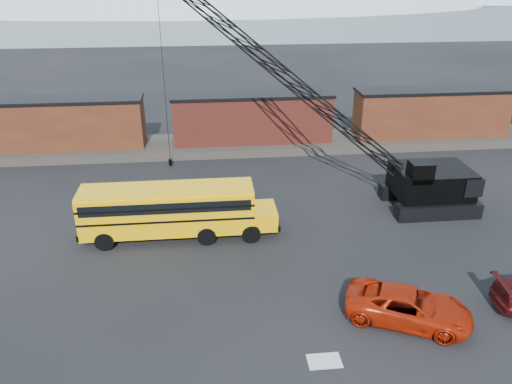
# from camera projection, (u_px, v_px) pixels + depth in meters

# --- Properties ---
(ground) EXTENTS (160.00, 160.00, 0.00)m
(ground) POSITION_uv_depth(u_px,v_px,m) (296.00, 302.00, 24.24)
(ground) COLOR black
(ground) RESTS_ON ground
(gravel_berm) EXTENTS (120.00, 5.00, 0.70)m
(gravel_berm) POSITION_uv_depth(u_px,v_px,m) (253.00, 144.00, 43.91)
(gravel_berm) COLOR #4B453E
(gravel_berm) RESTS_ON ground
(boxcar_west_near) EXTENTS (13.70, 3.10, 4.17)m
(boxcar_west_near) POSITION_uv_depth(u_px,v_px,m) (61.00, 123.00, 41.41)
(boxcar_west_near) COLOR #451D13
(boxcar_west_near) RESTS_ON gravel_berm
(boxcar_mid) EXTENTS (13.70, 3.10, 4.17)m
(boxcar_mid) POSITION_uv_depth(u_px,v_px,m) (252.00, 117.00, 42.89)
(boxcar_mid) COLOR #501816
(boxcar_mid) RESTS_ON gravel_berm
(boxcar_east_near) EXTENTS (13.70, 3.10, 4.17)m
(boxcar_east_near) POSITION_uv_depth(u_px,v_px,m) (431.00, 112.00, 44.36)
(boxcar_east_near) COLOR #451D13
(boxcar_east_near) RESTS_ON gravel_berm
(snow_patch) EXTENTS (1.40, 0.90, 0.02)m
(snow_patch) POSITION_uv_depth(u_px,v_px,m) (324.00, 361.00, 20.67)
(snow_patch) COLOR silver
(snow_patch) RESTS_ON ground
(school_bus) EXTENTS (11.65, 2.65, 3.19)m
(school_bus) POSITION_uv_depth(u_px,v_px,m) (174.00, 209.00, 29.26)
(school_bus) COLOR #FFB605
(school_bus) RESTS_ON ground
(red_pickup) EXTENTS (6.20, 4.71, 1.56)m
(red_pickup) POSITION_uv_depth(u_px,v_px,m) (408.00, 306.00, 22.70)
(red_pickup) COLOR #AD1F08
(red_pickup) RESTS_ON ground
(crawler_crane) EXTENTS (20.83, 11.71, 15.10)m
(crawler_crane) POSITION_uv_depth(u_px,v_px,m) (278.00, 70.00, 33.26)
(crawler_crane) COLOR black
(crawler_crane) RESTS_ON ground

